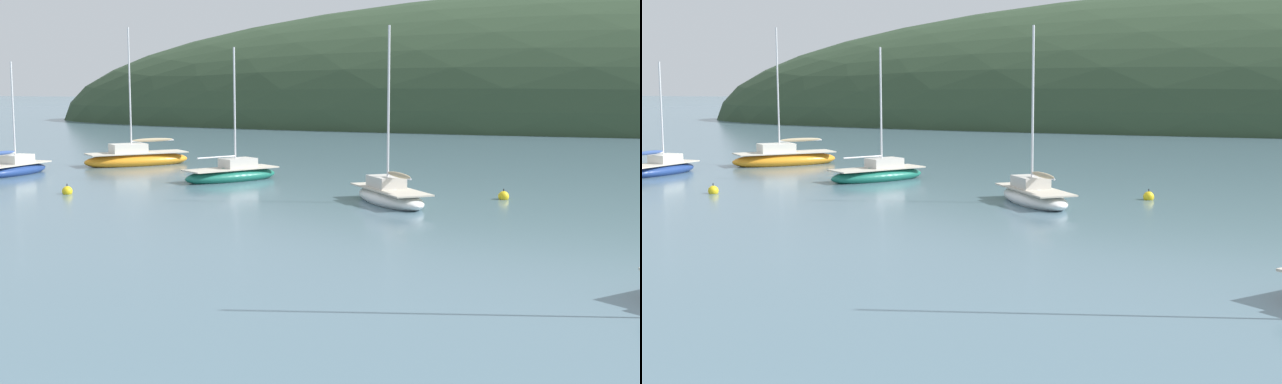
% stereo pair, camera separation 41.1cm
% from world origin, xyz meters
% --- Properties ---
extents(sailboat_yellow_far, '(5.64, 5.67, 7.90)m').
position_xyz_m(sailboat_yellow_far, '(-15.60, 37.02, 0.38)').
color(sailboat_yellow_far, orange).
rests_on(sailboat_yellow_far, ground).
extents(sailboat_cream_ketch, '(4.28, 5.03, 6.52)m').
position_xyz_m(sailboat_cream_ketch, '(-7.66, 31.57, 0.32)').
color(sailboat_cream_ketch, '#196B56').
rests_on(sailboat_cream_ketch, ground).
extents(sailboat_white_near, '(2.07, 4.79, 5.88)m').
position_xyz_m(sailboat_white_near, '(-19.30, 30.87, 0.31)').
color(sailboat_white_near, navy).
rests_on(sailboat_white_near, ground).
extents(sailboat_black_sloop, '(4.21, 4.93, 7.07)m').
position_xyz_m(sailboat_black_sloop, '(1.12, 26.13, 0.33)').
color(sailboat_black_sloop, white).
rests_on(sailboat_black_sloop, ground).
extents(mooring_buoy_inner, '(0.44, 0.44, 0.54)m').
position_xyz_m(mooring_buoy_inner, '(5.34, 28.53, 0.12)').
color(mooring_buoy_inner, yellow).
rests_on(mooring_buoy_inner, ground).
extents(mooring_buoy_outer, '(0.44, 0.44, 0.54)m').
position_xyz_m(mooring_buoy_outer, '(-12.60, 25.15, 0.12)').
color(mooring_buoy_outer, yellow).
rests_on(mooring_buoy_outer, ground).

